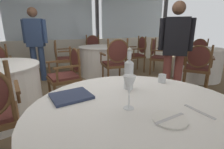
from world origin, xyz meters
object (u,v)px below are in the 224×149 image
side_plate (170,119)px  dining_chair_1_0 (138,51)px  diner_person_1 (36,41)px  menu_book (71,96)px  water_tumbler (162,78)px  diner_person_0 (175,47)px  wine_glass (129,86)px  dining_chair_3_0 (157,54)px  dining_chair_1_1 (94,48)px  dining_chair_1_3 (116,59)px  water_bottle (129,73)px  dining_chair_0_1 (68,71)px  dining_chair_1_2 (62,56)px  dining_chair_3_1 (197,64)px  dining_chair_3_3 (199,52)px

side_plate → dining_chair_1_0: 3.91m
dining_chair_1_0 → diner_person_1: size_ratio=0.60×
menu_book → dining_chair_1_0: size_ratio=0.26×
water_tumbler → diner_person_0: diner_person_0 is taller
diner_person_1 → wine_glass: bearing=27.3°
wine_glass → dining_chair_3_0: 3.68m
dining_chair_1_1 → dining_chair_1_3: (-0.22, -2.08, 0.02)m
dining_chair_3_0 → diner_person_1: diner_person_1 is taller
menu_book → dining_chair_1_1: 4.25m
water_bottle → diner_person_1: bearing=101.5°
water_bottle → dining_chair_1_1: bearing=75.4°
water_tumbler → dining_chair_3_0: dining_chair_3_0 is taller
dining_chair_1_1 → diner_person_0: size_ratio=0.62×
dining_chair_1_1 → dining_chair_3_0: dining_chair_1_1 is taller
dining_chair_0_1 → dining_chair_1_2: 1.48m
side_plate → water_tumbler: 0.64m
dining_chair_0_1 → wine_glass: bearing=83.3°
dining_chair_1_2 → dining_chair_3_0: (2.39, -0.65, 0.00)m
dining_chair_3_1 → diner_person_1: diner_person_1 is taller
diner_person_0 → dining_chair_1_1: bearing=-133.5°
dining_chair_1_0 → dining_chair_1_2: bearing=0.0°
water_bottle → wine_glass: water_bottle is taller
water_tumbler → diner_person_1: (-0.98, 3.08, 0.15)m
menu_book → dining_chair_3_3: (4.13, 2.22, -0.22)m
dining_chair_0_1 → diner_person_1: size_ratio=0.55×
dining_chair_3_1 → diner_person_1: size_ratio=0.56×
wine_glass → dining_chair_1_3: 2.44m
menu_book → water_tumbler: bearing=-7.7°
water_bottle → menu_book: 0.47m
dining_chair_1_0 → dining_chair_3_1: dining_chair_1_0 is taller
wine_glass → dining_chair_1_1: (1.21, 4.29, -0.31)m
dining_chair_1_0 → dining_chair_3_3: bearing=166.2°
dining_chair_0_1 → dining_chair_1_3: size_ratio=0.89×
dining_chair_3_0 → dining_chair_1_2: bearing=-142.8°
dining_chair_1_3 → diner_person_1: 1.90m
side_plate → dining_chair_1_3: bearing=70.3°
water_tumbler → diner_person_1: size_ratio=0.04×
side_plate → menu_book: (-0.41, 0.51, 0.01)m
water_bottle → dining_chair_1_1: water_bottle is taller
menu_book → dining_chair_0_1: bearing=73.4°
water_bottle → dining_chair_0_1: water_bottle is taller
menu_book → dining_chair_1_3: size_ratio=0.26×
menu_book → dining_chair_3_1: (2.57, 1.02, -0.21)m
dining_chair_1_3 → dining_chair_3_3: (2.85, 0.32, -0.06)m
dining_chair_1_1 → dining_chair_3_0: (1.26, -1.58, -0.03)m
dining_chair_3_1 → dining_chair_1_0: bearing=57.1°
wine_glass → dining_chair_1_1: 4.47m
dining_chair_1_0 → dining_chair_1_2: 2.08m
dining_chair_1_0 → side_plate: bearing=65.0°
water_bottle → dining_chair_3_0: (2.30, 2.42, -0.33)m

